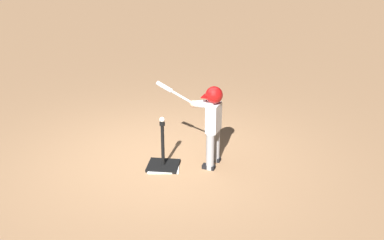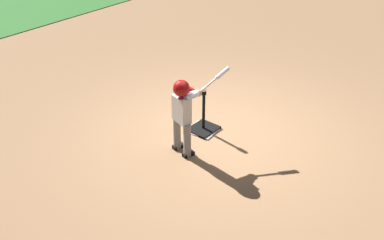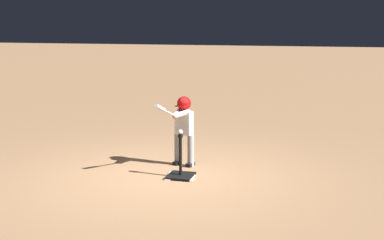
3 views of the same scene
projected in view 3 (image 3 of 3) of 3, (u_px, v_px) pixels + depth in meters
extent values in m
plane|color=#99704C|center=(163.00, 178.00, 8.50)|extent=(90.00, 90.00, 0.00)
cube|color=white|center=(181.00, 176.00, 8.54)|extent=(0.49, 0.49, 0.02)
cube|color=black|center=(181.00, 176.00, 8.52)|extent=(0.45, 0.40, 0.04)
cylinder|color=black|center=(181.00, 156.00, 8.46)|extent=(0.05, 0.05, 0.61)
cylinder|color=black|center=(180.00, 136.00, 8.40)|extent=(0.08, 0.08, 0.05)
cylinder|color=gray|center=(191.00, 151.00, 9.12)|extent=(0.14, 0.14, 0.55)
cube|color=black|center=(190.00, 165.00, 9.15)|extent=(0.20, 0.13, 0.06)
cylinder|color=gray|center=(178.00, 149.00, 9.25)|extent=(0.14, 0.14, 0.55)
cube|color=black|center=(177.00, 163.00, 9.28)|extent=(0.20, 0.13, 0.06)
cube|color=silver|center=(184.00, 123.00, 9.10)|extent=(0.22, 0.31, 0.40)
sphere|color=tan|center=(184.00, 104.00, 9.04)|extent=(0.21, 0.21, 0.21)
sphere|color=maroon|center=(184.00, 103.00, 9.04)|extent=(0.24, 0.24, 0.24)
cube|color=maroon|center=(181.00, 106.00, 8.96)|extent=(0.16, 0.20, 0.01)
cylinder|color=silver|center=(182.00, 114.00, 8.91)|extent=(0.32, 0.24, 0.12)
cylinder|color=silver|center=(177.00, 113.00, 8.96)|extent=(0.33, 0.10, 0.12)
sphere|color=tan|center=(175.00, 116.00, 8.81)|extent=(0.10, 0.10, 0.10)
cylinder|color=silver|center=(166.00, 111.00, 8.55)|extent=(0.55, 0.17, 0.27)
cylinder|color=silver|center=(160.00, 108.00, 8.39)|extent=(0.26, 0.12, 0.16)
cylinder|color=black|center=(175.00, 116.00, 8.83)|extent=(0.04, 0.05, 0.05)
sphere|color=white|center=(180.00, 132.00, 8.39)|extent=(0.07, 0.07, 0.07)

